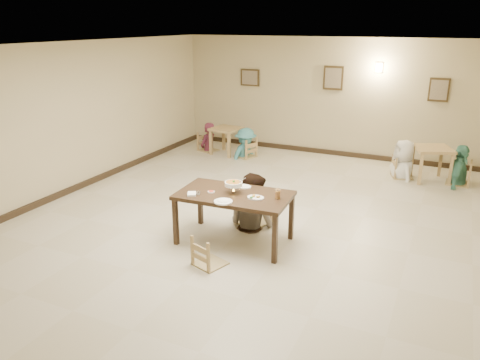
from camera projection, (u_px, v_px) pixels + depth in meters
The scene contains 31 objects.
floor at pixel (249, 223), 8.23m from camera, with size 10.00×10.00×0.00m, color beige.
ceiling at pixel (251, 46), 7.26m from camera, with size 10.00×10.00×0.00m, color silver.
wall_back at pixel (329, 97), 12.03m from camera, with size 10.00×10.00×0.00m, color tan.
wall_left at pixel (67, 119), 9.34m from camera, with size 10.00×10.00×0.00m, color tan.
baseboard_back at pixel (325, 152), 12.47m from camera, with size 8.00×0.06×0.12m, color black.
baseboard_left at pixel (77, 187), 9.80m from camera, with size 0.06×10.00×0.12m, color black.
picture_a at pixel (250, 78), 12.74m from camera, with size 0.55×0.04×0.45m.
picture_b at pixel (333, 78), 11.79m from camera, with size 0.50×0.04×0.60m.
picture_c at pixel (439, 90), 10.84m from camera, with size 0.45×0.04×0.55m.
wall_sconce at pixel (379, 68), 11.26m from camera, with size 0.16×0.05×0.22m, color #FFD88C.
main_table at pixel (234, 198), 7.30m from camera, with size 1.80×1.08×0.82m.
chair_far at pixel (254, 194), 8.07m from camera, with size 0.51×0.51×1.08m.
chair_near at pixel (210, 237), 6.69m from camera, with size 0.41×0.41×0.87m.
main_diner at pixel (252, 173), 7.82m from camera, with size 0.92×0.72×1.90m, color gray.
curry_warmer at pixel (233, 184), 7.26m from camera, with size 0.31×0.28×0.25m.
rice_plate_far at pixel (243, 186), 7.55m from camera, with size 0.26×0.26×0.06m.
rice_plate_near at pixel (223, 201), 6.92m from camera, with size 0.28×0.28×0.06m.
fried_plate at pixel (255, 197), 7.07m from camera, with size 0.26×0.26×0.06m.
chili_dish at pixel (211, 192), 7.32m from camera, with size 0.11×0.11×0.02m.
napkin_cutlery at pixel (192, 194), 7.21m from camera, with size 0.22×0.28×0.03m.
drink_glass at pixel (278, 194), 7.04m from camera, with size 0.08×0.08×0.16m.
bg_table_left at pixel (226, 133), 12.31m from camera, with size 0.80×0.80×0.71m.
bg_table_right at pixel (432, 153), 10.22m from camera, with size 0.98×0.98×0.75m.
bg_chair_ll at pixel (208, 134), 12.63m from camera, with size 0.45×0.45×0.96m.
bg_chair_lr at pixel (246, 139), 12.04m from camera, with size 0.45×0.45×0.97m.
bg_chair_rl at pixel (404, 158), 10.47m from camera, with size 0.43×0.43×0.91m.
bg_chair_rr at pixel (461, 162), 10.03m from camera, with size 0.47×0.47×0.99m.
bg_diner_a at pixel (208, 123), 12.54m from camera, with size 0.57×0.37×1.55m, color #592036.
bg_diner_b at pixel (246, 128), 11.95m from camera, with size 0.99×0.57×1.53m, color teal.
bg_diner_c at pixel (406, 140), 10.34m from camera, with size 0.85×0.55×1.74m, color silver.
bg_diner_d at pixel (463, 145), 9.91m from camera, with size 1.02×0.42×1.74m, color #4C9781.
Camera 1 is at (3.04, -6.90, 3.37)m, focal length 35.00 mm.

